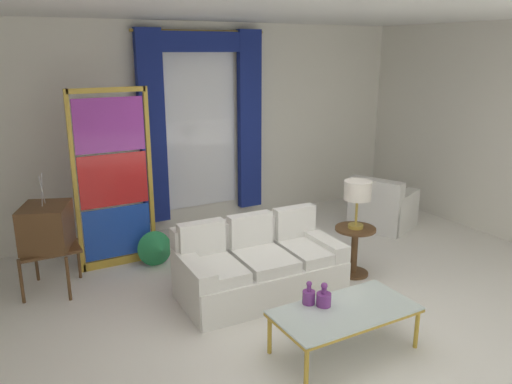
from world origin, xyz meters
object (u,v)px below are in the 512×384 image
Objects in this scene: armchair_white at (382,209)px; coffee_table at (345,313)px; peacock_figurine at (157,250)px; stained_glass_divider at (114,183)px; couch_white_long at (257,266)px; table_lamp_brass at (358,192)px; bottle_crystal_tall at (324,298)px; bottle_blue_decanter at (309,296)px; vintage_tv at (46,229)px; round_side_table at (354,247)px.

coffee_table is at bearing -138.00° from armchair_white.
peacock_figurine is (-0.87, 2.57, -0.16)m from coffee_table.
stained_glass_divider reaches higher than armchair_white.
table_lamp_brass reaches higher than couch_white_long.
coffee_table is at bearing -71.30° from peacock_figurine.
couch_white_long is 1.25m from bottle_crystal_tall.
bottle_blue_decanter is 0.21× the size of armchair_white.
coffee_table is at bearing -50.29° from vintage_tv.
stained_glass_divider is at bearing 113.81° from coffee_table.
armchair_white is at bearing 38.79° from bottle_crystal_tall.
bottle_blue_decanter is 0.10× the size of stained_glass_divider.
bottle_blue_decanter reaches higher than coffee_table.
coffee_table is 0.96× the size of vintage_tv.
table_lamp_brass is (1.12, 1.21, 0.65)m from coffee_table.
couch_white_long is 1.67× the size of armchair_white.
vintage_tv is 1.26× the size of armchair_white.
bottle_blue_decanter is at bearing -95.33° from couch_white_long.
couch_white_long reaches higher than armchair_white.
armchair_white reaches higher than coffee_table.
bottle_crystal_tall is 3.46m from armchair_white.
armchair_white is 3.45m from peacock_figurine.
coffee_table is at bearing -49.22° from bottle_crystal_tall.
stained_glass_divider is (-3.83, 0.56, 0.77)m from armchair_white.
bottle_crystal_tall is 0.10× the size of stained_glass_divider.
couch_white_long is 1.24m from round_side_table.
armchair_white is at bearing 19.09° from couch_white_long.
vintage_tv reaches higher than armchair_white.
bottle_blue_decanter is 1.65m from round_side_table.
round_side_table is (2.38, -1.66, -0.70)m from stained_glass_divider.
bottle_crystal_tall is at bearing -90.55° from couch_white_long.
stained_glass_divider reaches higher than coffee_table.
bottle_blue_decanter is 0.16× the size of vintage_tv.
stained_glass_divider is 2.99m from round_side_table.
stained_glass_divider is 0.98m from peacock_figurine.
bottle_blue_decanter is 2.43m from peacock_figurine.
bottle_crystal_tall is at bearing -46.05° from bottle_blue_decanter.
vintage_tv is at bearing 129.45° from bottle_blue_decanter.
coffee_table is 2.14× the size of peacock_figurine.
armchair_white is at bearing -8.32° from stained_glass_divider.
couch_white_long is at bearing 171.95° from round_side_table.
vintage_tv is 4.70m from armchair_white.
couch_white_long reaches higher than coffee_table.
bottle_crystal_tall is at bearing -72.94° from peacock_figurine.
vintage_tv reaches higher than round_side_table.
round_side_table is (3.23, -1.33, -0.37)m from vintage_tv.
coffee_table is at bearing -85.27° from couch_white_long.
armchair_white is 3.95m from stained_glass_divider.
couch_white_long is at bearing -52.25° from stained_glass_divider.
round_side_table is at bearing -34.40° from peacock_figurine.
stained_glass_divider is at bearing 111.72° from bottle_blue_decanter.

